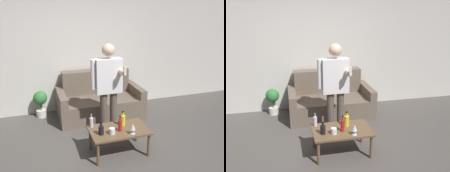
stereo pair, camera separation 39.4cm
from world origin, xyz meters
The scene contains 12 objects.
ground_plane centered at (0.00, 0.00, 0.00)m, with size 16.00×16.00×0.00m, color #514C47.
wall_back centered at (0.00, 2.19, 1.35)m, with size 8.00×0.06×2.70m.
couch centered at (0.30, 1.71, 0.32)m, with size 1.71×0.92×0.91m.
coffee_table centered at (0.21, 0.21, 0.36)m, with size 0.90×0.57×0.41m.
bottle_orange centered at (-0.17, 0.42, 0.49)m, with size 0.06×0.06×0.21m.
bottle_green centered at (0.31, 0.31, 0.50)m, with size 0.08×0.08×0.24m.
bottle_dark centered at (0.20, 0.16, 0.51)m, with size 0.06×0.06×0.25m.
bottle_yellow centered at (-0.10, 0.14, 0.48)m, with size 0.08×0.08×0.18m.
wine_glass_near centered at (0.35, 0.01, 0.52)m, with size 0.08×0.08×0.16m.
cup_on_table centered at (0.06, 0.10, 0.45)m, with size 0.09×0.09×0.09m.
person_standing_front centered at (0.24, 0.85, 0.95)m, with size 0.53×0.43×1.63m.
potted_plant centered at (-0.87, 1.96, 0.34)m, with size 0.28×0.28×0.56m.
Camera 2 is at (-0.59, -3.12, 2.22)m, focal length 40.00 mm.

